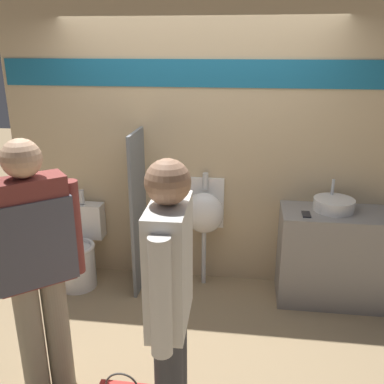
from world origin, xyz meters
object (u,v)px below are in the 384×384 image
sink_basin (334,204)px  person_with_lanyard (170,301)px  person_in_vest (34,257)px  urinal_near_counter (204,213)px  toilet (79,252)px  cell_phone (306,214)px

sink_basin → person_with_lanyard: person_with_lanyard is taller
sink_basin → person_in_vest: 2.53m
urinal_near_counter → person_with_lanyard: (0.01, -1.83, 0.22)m
urinal_near_counter → person_in_vest: 1.82m
urinal_near_counter → toilet: 1.30m
cell_phone → person_in_vest: (-1.80, -1.33, 0.15)m
sink_basin → cell_phone: (-0.25, -0.15, -0.05)m
cell_phone → urinal_near_counter: urinal_near_counter is taller
toilet → person_with_lanyard: 2.16m
toilet → person_with_lanyard: person_with_lanyard is taller
cell_phone → sink_basin: bearing=31.0°
cell_phone → person_with_lanyard: person_with_lanyard is taller
person_with_lanyard → sink_basin: bearing=-34.7°
cell_phone → person_with_lanyard: 1.84m
cell_phone → toilet: (-2.13, 0.07, -0.54)m
sink_basin → toilet: sink_basin is taller
sink_basin → person_in_vest: person_in_vest is taller
toilet → urinal_near_counter: bearing=7.7°
person_with_lanyard → urinal_near_counter: bearing=-1.0°
cell_phone → urinal_near_counter: bearing=165.7°
cell_phone → toilet: toilet is taller
cell_phone → urinal_near_counter: (-0.91, 0.23, -0.13)m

